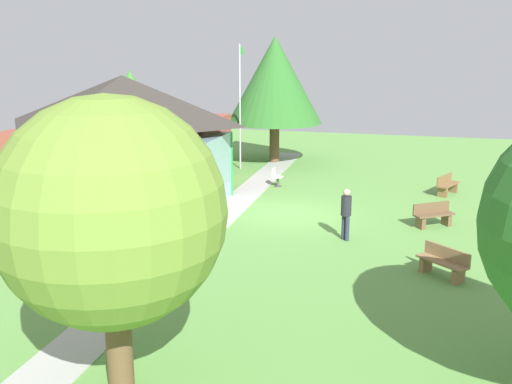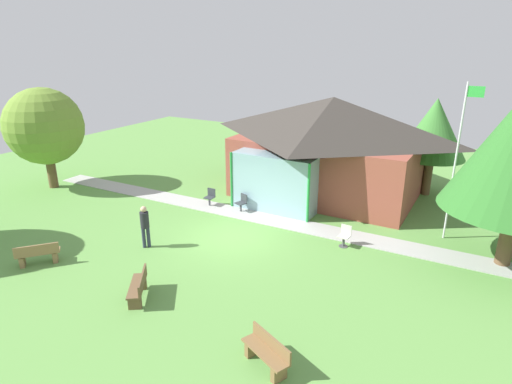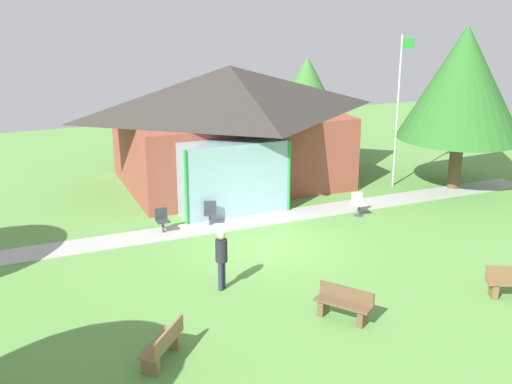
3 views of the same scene
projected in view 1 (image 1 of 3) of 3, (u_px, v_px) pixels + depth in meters
ground_plane at (289, 214)px, 22.26m from camera, size 44.00×44.00×0.00m
pavilion at (128, 133)px, 24.79m from camera, size 9.93×8.46×5.06m
footpath at (229, 209)px, 22.88m from camera, size 25.58×1.73×0.03m
flagpole at (240, 102)px, 29.73m from camera, size 0.64×0.08×6.35m
bench_front_right at (447, 185)px, 25.11m from camera, size 1.55×1.03×0.84m
bench_front_left at (443, 263)px, 16.11m from camera, size 1.31×1.43×0.84m
bench_front_center at (433, 216)px, 20.64m from camera, size 1.23×1.48×0.84m
patio_chair_lawn_spare at (276, 177)px, 26.58m from camera, size 0.47×0.47×0.86m
patio_chair_west at (199, 220)px, 20.07m from camera, size 0.45×0.45×0.86m
patio_chair_porch_left at (213, 206)px, 21.75m from camera, size 0.57×0.57×0.86m
visitor_strolling_lawn at (346, 210)px, 19.04m from camera, size 0.34×0.34×1.74m
tree_west_hedge at (111, 213)px, 10.14m from camera, size 4.10×4.10×5.48m
tree_east_hedge at (275, 80)px, 31.16m from camera, size 5.11×5.11×6.79m
tree_behind_pavilion_right at (131, 101)px, 29.58m from camera, size 3.39×3.39×5.08m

